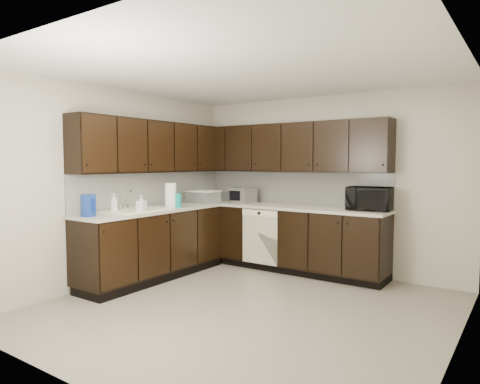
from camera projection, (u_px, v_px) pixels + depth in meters
name	position (u px, v px, depth m)	size (l,w,h in m)	color
floor	(246.00, 308.00, 4.57)	(4.00, 4.00, 0.00)	gray
ceiling	(246.00, 71.00, 4.39)	(4.00, 4.00, 0.00)	white
wall_back	(323.00, 184.00, 6.12)	(4.00, 0.02, 2.50)	#B8B19D
wall_left	(119.00, 186.00, 5.61)	(0.02, 4.00, 2.50)	#B8B19D
wall_right	(457.00, 202.00, 3.35)	(0.02, 4.00, 2.50)	#B8B19D
wall_front	(79.00, 209.00, 2.84)	(4.00, 0.02, 2.50)	#B8B19D
lower_cabinets	(230.00, 244.00, 6.02)	(3.00, 2.80, 0.90)	black
countertop	(230.00, 208.00, 5.98)	(3.03, 2.83, 0.04)	#B5AE9E
backsplash	(227.00, 188.00, 6.26)	(3.00, 2.80, 0.48)	#BBBBB6
upper_cabinets	(228.00, 147.00, 6.06)	(3.00, 2.80, 0.70)	black
dishwasher	(260.00, 233.00, 6.08)	(0.58, 0.04, 0.78)	beige
sink	(136.00, 216.00, 5.45)	(0.54, 0.82, 0.42)	beige
microwave	(369.00, 199.00, 5.50)	(0.55, 0.37, 0.30)	black
soap_bottle_a	(141.00, 204.00, 5.25)	(0.10, 0.10, 0.22)	gray
soap_bottle_b	(114.00, 203.00, 5.27)	(0.09, 0.09, 0.24)	gray
toaster_oven	(243.00, 195.00, 6.56)	(0.36, 0.27, 0.23)	#A9A9AB
storage_bin	(203.00, 197.00, 6.57)	(0.45, 0.33, 0.18)	silver
blue_pitcher	(88.00, 205.00, 4.88)	(0.17, 0.17, 0.26)	navy
teal_tumbler	(178.00, 201.00, 5.82)	(0.09, 0.09, 0.19)	#0C8D84
paper_towel_roll	(171.00, 195.00, 5.82)	(0.15, 0.15, 0.34)	white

